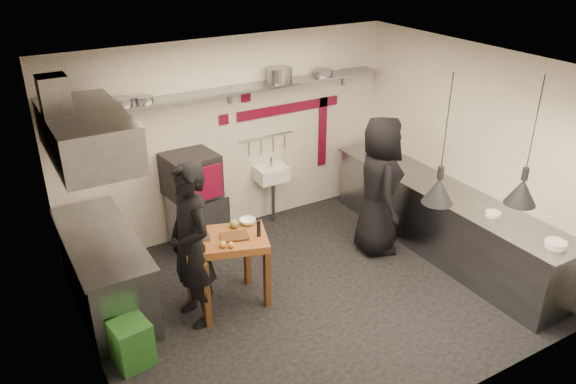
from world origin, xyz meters
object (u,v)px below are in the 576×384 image
chef_left (191,246)px  oven_stand (199,221)px  chef_right (379,186)px  green_bin (132,343)px  prep_table (228,271)px  combi_oven (191,175)px

chef_left → oven_stand: bearing=150.6°
chef_left → chef_right: bearing=88.1°
green_bin → prep_table: 1.37m
combi_oven → chef_left: (-0.61, -1.53, -0.12)m
combi_oven → green_bin: 2.53m
prep_table → green_bin: bearing=-143.6°
oven_stand → chef_left: 1.71m
green_bin → chef_right: chef_right is taller
prep_table → chef_right: size_ratio=0.48×
green_bin → chef_left: chef_left is taller
oven_stand → chef_right: bearing=-38.5°
combi_oven → chef_right: 2.53m
chef_left → green_bin: bearing=-72.6°
green_bin → combi_oven: bearing=52.5°
oven_stand → combi_oven: (-0.04, 0.06, 0.69)m
oven_stand → prep_table: size_ratio=0.87×
green_bin → prep_table: size_ratio=0.54×
green_bin → chef_left: bearing=23.2°
oven_stand → prep_table: 1.43m
oven_stand → chef_right: size_ratio=0.42×
oven_stand → chef_left: chef_left is taller
prep_table → chef_right: bearing=21.5°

